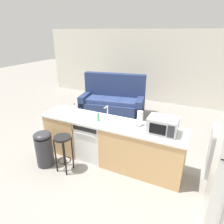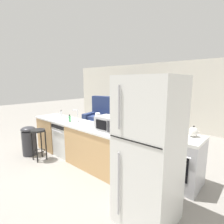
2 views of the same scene
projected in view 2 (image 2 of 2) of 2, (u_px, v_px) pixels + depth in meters
name	position (u px, v px, depth m)	size (l,w,h in m)	color
ground_plane	(75.00, 157.00, 4.34)	(24.00, 24.00, 0.00)	gray
wall_back	(164.00, 95.00, 7.02)	(10.00, 0.06, 2.60)	silver
kitchen_counter	(81.00, 143.00, 4.11)	(2.94, 0.66, 0.90)	tan
dishwasher	(68.00, 138.00, 4.43)	(0.58, 0.61, 0.84)	white
stove_range	(179.00, 160.00, 3.13)	(0.76, 0.68, 0.90)	#B7B7BC
refrigerator	(149.00, 152.00, 2.23)	(0.72, 0.73, 1.92)	silver
microwave	(109.00, 123.00, 3.40)	(0.50, 0.37, 0.28)	#B7B7BC
sink_faucet	(77.00, 116.00, 4.16)	(0.07, 0.18, 0.30)	silver
paper_towel_roll	(98.00, 119.00, 3.77)	(0.14, 0.14, 0.28)	#4C4C51
soap_bottle	(70.00, 119.00, 4.17)	(0.06, 0.06, 0.18)	#4CB266
dish_soap_bottle	(61.00, 114.00, 4.82)	(0.06, 0.06, 0.18)	silver
kettle	(193.00, 132.00, 3.03)	(0.21, 0.17, 0.19)	silver
bar_stool	(39.00, 138.00, 4.10)	(0.32, 0.32, 0.74)	black
trash_bin	(29.00, 140.00, 4.41)	(0.35, 0.35, 0.74)	#333338
couch	(112.00, 120.00, 6.67)	(2.13, 1.26, 1.27)	navy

